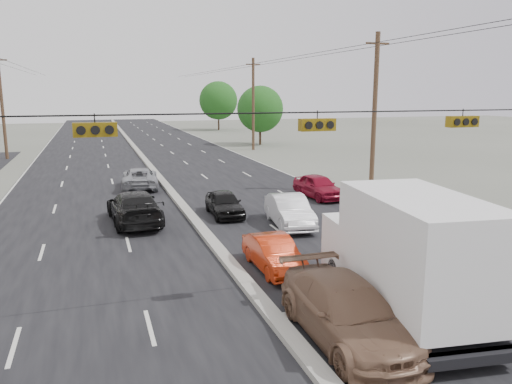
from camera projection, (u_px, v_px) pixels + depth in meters
ground at (266, 311)px, 14.73m from camera, size 200.00×200.00×0.00m
road_surface at (150, 168)px, 42.67m from camera, size 20.00×160.00×0.02m
center_median at (150, 167)px, 42.65m from camera, size 0.50×160.00×0.20m
utility_pole_left_c at (2, 106)px, 47.16m from camera, size 1.60×0.30×10.00m
utility_pole_right_b at (374, 112)px, 31.52m from camera, size 1.60×0.30×10.00m
utility_pole_right_c at (253, 104)px, 54.81m from camera, size 1.60×0.30×10.00m
traffic_signals at (314, 123)px, 14.08m from camera, size 25.00×0.30×0.54m
tree_right_mid at (260, 109)px, 60.38m from camera, size 5.60×5.60×7.14m
tree_right_far at (218, 101)px, 83.85m from camera, size 6.40×6.40×8.16m
box_truck at (406, 253)px, 14.13m from camera, size 3.34×7.45×3.66m
tan_sedan at (347, 312)px, 12.88m from camera, size 2.26×5.38×1.55m
red_sedan at (274, 254)px, 18.02m from camera, size 1.34×3.73×1.23m
black_suv at (493, 274)px, 15.56m from camera, size 3.05×5.79×1.55m
queue_car_a at (224, 204)px, 25.97m from camera, size 1.63×3.87×1.31m
queue_car_b at (289, 211)px, 23.97m from camera, size 2.10×4.64×1.48m
queue_car_e at (318, 187)px, 30.33m from camera, size 2.05×4.32×1.43m
oncoming_near at (134, 208)px, 24.44m from camera, size 2.60×5.64×1.60m
oncoming_far at (140, 178)px, 33.50m from camera, size 2.73×5.13×1.37m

